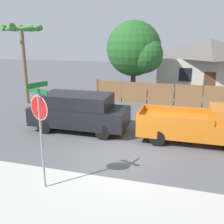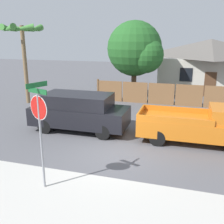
% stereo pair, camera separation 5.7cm
% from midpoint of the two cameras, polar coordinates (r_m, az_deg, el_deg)
% --- Properties ---
extents(ground_plane, '(80.00, 80.00, 0.00)m').
position_cam_midpoint_polar(ground_plane, '(11.13, 0.59, -8.85)').
color(ground_plane, '#56565B').
extents(sidewalk_strip, '(36.00, 3.20, 0.01)m').
position_cam_midpoint_polar(sidewalk_strip, '(8.17, -6.70, -19.01)').
color(sidewalk_strip, beige).
rests_on(sidewalk_strip, ground).
extents(wooden_fence, '(15.40, 0.12, 1.62)m').
position_cam_midpoint_polar(wooden_fence, '(18.99, 19.06, 3.23)').
color(wooden_fence, brown).
rests_on(wooden_fence, ground).
extents(house, '(9.16, 7.40, 4.52)m').
position_cam_midpoint_polar(house, '(25.82, 20.16, 9.86)').
color(house, beige).
rests_on(house, ground).
extents(oak_tree, '(4.36, 4.16, 5.91)m').
position_cam_midpoint_polar(oak_tree, '(20.42, 5.19, 13.29)').
color(oak_tree, brown).
rests_on(oak_tree, ground).
extents(palm_tree, '(2.73, 2.94, 5.54)m').
position_cam_midpoint_polar(palm_tree, '(19.81, -19.14, 15.40)').
color(palm_tree, brown).
rests_on(palm_tree, ground).
extents(red_suv, '(4.97, 2.11, 1.92)m').
position_cam_midpoint_polar(red_suv, '(13.50, -7.34, 0.20)').
color(red_suv, black).
rests_on(red_suv, ground).
extents(orange_pickup, '(5.11, 2.03, 1.75)m').
position_cam_midpoint_polar(orange_pickup, '(12.50, 18.52, -2.69)').
color(orange_pickup, orange).
rests_on(orange_pickup, ground).
extents(stop_sign, '(0.79, 0.71, 3.42)m').
position_cam_midpoint_polar(stop_sign, '(8.15, -15.62, -1.41)').
color(stop_sign, gray).
rests_on(stop_sign, ground).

